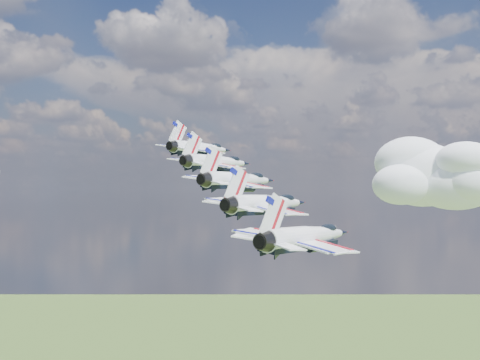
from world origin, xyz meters
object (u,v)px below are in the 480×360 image
at_px(jet_0, 202,148).
at_px(jet_1, 218,162).
at_px(jet_3, 269,204).
at_px(jet_2, 240,180).
at_px(jet_4, 308,236).

distance_m(jet_0, jet_1, 12.43).
bearing_deg(jet_1, jet_3, -38.49).
relative_size(jet_2, jet_3, 1.00).
bearing_deg(jet_0, jet_4, -38.49).
bearing_deg(jet_1, jet_2, -38.49).
bearing_deg(jet_3, jet_1, 141.51).
xyz_separation_m(jet_3, jet_4, (7.58, -9.47, -2.70)).
distance_m(jet_0, jet_3, 37.28).
distance_m(jet_0, jet_4, 49.70).
height_order(jet_2, jet_3, jet_2).
distance_m(jet_1, jet_4, 37.28).
distance_m(jet_2, jet_3, 12.43).
relative_size(jet_0, jet_1, 1.00).
relative_size(jet_1, jet_2, 1.00).
distance_m(jet_2, jet_4, 24.85).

